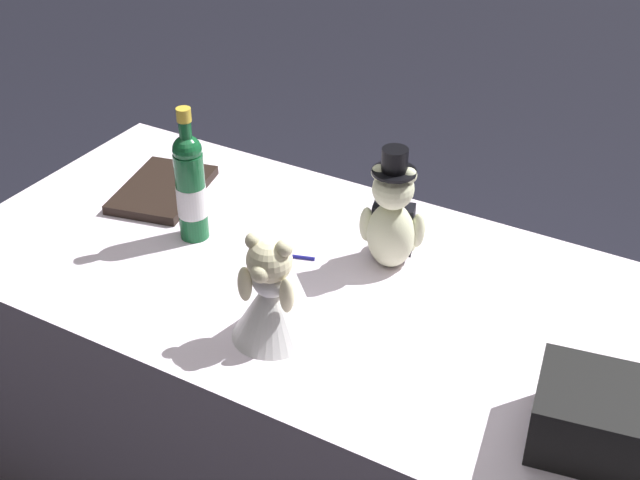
{
  "coord_description": "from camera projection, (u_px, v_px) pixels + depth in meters",
  "views": [
    {
      "loc": [
        -0.77,
        1.34,
        1.86
      ],
      "look_at": [
        0.0,
        0.0,
        0.84
      ],
      "focal_mm": 48.27,
      "sensor_mm": 36.0,
      "label": 1
    }
  ],
  "objects": [
    {
      "name": "signing_pen",
      "position": [
        285.0,
        255.0,
        1.97
      ],
      "size": [
        0.13,
        0.05,
        0.01
      ],
      "color": "navy",
      "rests_on": "reception_table"
    },
    {
      "name": "champagne_bottle",
      "position": [
        190.0,
        186.0,
        1.97
      ],
      "size": [
        0.07,
        0.07,
        0.33
      ],
      "color": "#14562C",
      "rests_on": "reception_table"
    },
    {
      "name": "teddy_bear_groom",
      "position": [
        392.0,
        218.0,
        1.89
      ],
      "size": [
        0.14,
        0.14,
        0.29
      ],
      "color": "beige",
      "rests_on": "reception_table"
    },
    {
      "name": "teddy_bear_bride",
      "position": [
        274.0,
        290.0,
        1.69
      ],
      "size": [
        0.16,
        0.2,
        0.24
      ],
      "color": "white",
      "rests_on": "reception_table"
    },
    {
      "name": "guestbook",
      "position": [
        163.0,
        190.0,
        2.2
      ],
      "size": [
        0.25,
        0.31,
        0.02
      ],
      "primitive_type": "cube",
      "rotation": [
        0.0,
        0.0,
        0.23
      ],
      "color": "black",
      "rests_on": "reception_table"
    },
    {
      "name": "gift_case_black",
      "position": [
        625.0,
        424.0,
        1.45
      ],
      "size": [
        0.33,
        0.24,
        0.12
      ],
      "color": "black",
      "rests_on": "reception_table"
    },
    {
      "name": "reception_table",
      "position": [
        320.0,
        401.0,
        2.11
      ],
      "size": [
        1.72,
        0.83,
        0.74
      ],
      "primitive_type": "cube",
      "color": "white",
      "rests_on": "ground_plane"
    }
  ]
}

